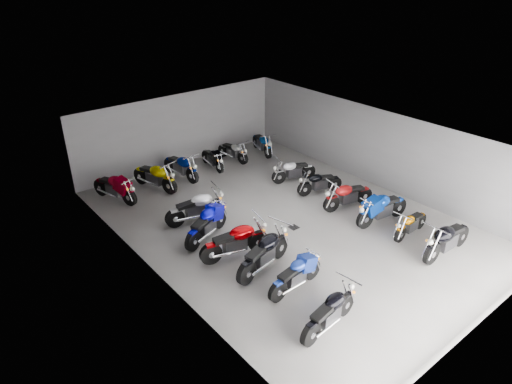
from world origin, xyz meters
TOP-DOWN VIEW (x-y plane):
  - ground at (0.00, 0.00)m, footprint 14.00×14.00m
  - wall_back at (0.00, 7.00)m, footprint 10.00×0.10m
  - wall_left at (-5.00, 0.00)m, footprint 0.10×14.00m
  - wall_right at (5.00, 0.00)m, footprint 0.10×14.00m
  - ceiling at (0.00, 0.00)m, footprint 10.00×14.00m
  - drain_grate at (0.00, -0.50)m, footprint 0.32×0.32m
  - motorcycle_left_a at (-2.69, -4.62)m, footprint 2.13×0.48m
  - motorcycle_left_b at (-2.27, -2.96)m, footprint 2.07×0.44m
  - motorcycle_left_c at (-2.36, -1.67)m, footprint 2.37×0.72m
  - motorcycle_left_d at (-2.63, -0.61)m, footprint 2.31×0.70m
  - motorcycle_left_e at (-2.71, 0.87)m, footprint 2.18×1.01m
  - motorcycle_left_f at (-2.39, 2.02)m, footprint 2.26×0.62m
  - motorcycle_right_a at (2.58, -4.73)m, footprint 2.36×0.47m
  - motorcycle_right_b at (2.71, -3.35)m, footprint 1.86×0.39m
  - motorcycle_right_c at (2.66, -2.18)m, footprint 2.34×0.55m
  - motorcycle_right_d at (2.55, -0.72)m, footprint 2.15×0.65m
  - motorcycle_right_e at (2.60, 0.79)m, footprint 1.90×0.72m
  - motorcycle_right_f at (2.58, 2.27)m, footprint 1.97×0.70m
  - motorcycle_back_a at (-3.96, 5.37)m, footprint 0.85×2.21m
  - motorcycle_back_b at (-2.28, 5.29)m, footprint 0.81×2.30m
  - motorcycle_back_c at (-0.92, 5.53)m, footprint 0.51×2.24m
  - motorcycle_back_d at (0.72, 5.54)m, footprint 0.44×1.91m
  - motorcycle_back_e at (1.96, 5.67)m, footprint 0.43×1.93m
  - motorcycle_back_f at (3.58, 5.50)m, footprint 0.76×2.03m

SIDE VIEW (x-z plane):
  - ground at x=0.00m, z-range 0.00..0.00m
  - drain_grate at x=0.00m, z-range 0.00..0.01m
  - motorcycle_right_b at x=2.71m, z-range 0.04..0.85m
  - motorcycle_back_d at x=0.72m, z-range 0.04..0.88m
  - motorcycle_back_e at x=1.96m, z-range 0.04..0.89m
  - motorcycle_right_e at x=2.60m, z-range 0.04..0.90m
  - motorcycle_right_f at x=2.58m, z-range 0.04..0.93m
  - motorcycle_left_b at x=-2.27m, z-range 0.04..0.95m
  - motorcycle_back_f at x=3.58m, z-range 0.04..0.96m
  - motorcycle_left_a at x=-2.69m, z-range 0.04..0.98m
  - motorcycle_right_d at x=2.55m, z-range 0.04..1.00m
  - motorcycle_back_c at x=-0.92m, z-range 0.05..1.03m
  - motorcycle_back_a at x=-3.96m, z-range 0.05..1.04m
  - motorcycle_left_f at x=-2.39m, z-range 0.05..1.05m
  - motorcycle_left_e at x=-2.71m, z-range 0.05..1.05m
  - motorcycle_right_c at x=2.66m, z-range 0.05..1.08m
  - motorcycle_left_d at x=-2.63m, z-range 0.05..1.08m
  - motorcycle_back_b at x=-2.28m, z-range 0.05..1.08m
  - motorcycle_right_a at x=2.58m, z-range 0.05..1.09m
  - motorcycle_left_c at x=-2.36m, z-range 0.05..1.10m
  - wall_back at x=0.00m, z-range 0.00..3.20m
  - wall_left at x=-5.00m, z-range 0.00..3.20m
  - wall_right at x=5.00m, z-range 0.00..3.20m
  - ceiling at x=0.00m, z-range 3.20..3.24m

